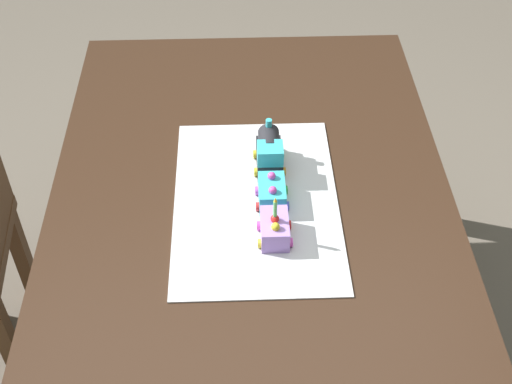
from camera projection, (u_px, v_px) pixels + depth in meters
ground_plane at (252, 351)px, 2.25m from camera, size 8.00×8.00×0.00m
dining_table at (251, 216)px, 1.81m from camera, size 1.40×1.00×0.74m
cake_board at (256, 201)px, 1.69m from camera, size 0.60×0.40×0.00m
cake_locomotive at (269, 152)px, 1.75m from camera, size 0.14×0.08×0.12m
cake_car_hopper_turquoise at (272, 193)px, 1.67m from camera, size 0.10×0.08×0.07m
cake_car_caboose_lavender at (275, 229)px, 1.59m from camera, size 0.10×0.08×0.07m
birthday_candle at (275, 207)px, 1.54m from camera, size 0.01×0.01×0.06m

